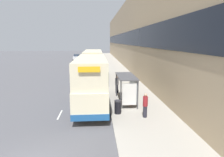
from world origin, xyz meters
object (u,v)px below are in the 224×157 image
car_0 (77,57)px  pedestrian_1 (145,105)px  double_decker_bus_near (92,80)px  car_1 (97,54)px  car_2 (92,63)px  bus_shelter (128,84)px  double_decker_bus_ahead (93,64)px  pedestrian_at_shelter (117,84)px  litter_bin (118,107)px  car_3 (95,60)px

car_0 → pedestrian_1: size_ratio=2.21×
double_decker_bus_near → car_1: bearing=89.4°
car_2 → pedestrian_1: pedestrian_1 is taller
pedestrian_1 → bus_shelter: bearing=101.5°
double_decker_bus_ahead → pedestrian_at_shelter: size_ratio=5.59×
car_2 → litter_bin: size_ratio=3.93×
double_decker_bus_near → car_2: double_decker_bus_near is taller
car_0 → car_3: (5.78, -10.86, -0.04)m
bus_shelter → pedestrian_at_shelter: (-0.68, 3.73, -0.78)m
pedestrian_at_shelter → car_0: bearing=101.7°
car_1 → double_decker_bus_ahead: bearing=-90.9°
car_3 → pedestrian_1: (3.96, -36.84, 0.24)m
double_decker_bus_ahead → car_0: size_ratio=2.58×
car_3 → pedestrian_at_shelter: (2.58, -29.60, 0.26)m
double_decker_bus_near → car_2: bearing=91.4°
car_3 → litter_bin: 35.97m
double_decker_bus_ahead → car_1: (0.71, 45.87, -1.40)m
bus_shelter → litter_bin: (-1.22, -2.58, -1.21)m
car_0 → pedestrian_1: bearing=101.6°
car_2 → bus_shelter: bearing=-81.5°
car_3 → car_2: bearing=-96.0°
pedestrian_at_shelter → double_decker_bus_ahead: bearing=107.6°
car_3 → litter_bin: (2.03, -35.91, -0.16)m
car_1 → pedestrian_1: pedestrian_1 is taller
double_decker_bus_near → car_2: size_ratio=2.44×
pedestrian_at_shelter → pedestrian_1: pedestrian_at_shelter is taller
double_decker_bus_ahead → car_3: bearing=89.7°
double_decker_bus_ahead → car_1: bearing=89.1°
double_decker_bus_near → pedestrian_at_shelter: (2.62, 3.54, -1.19)m
car_0 → car_2: car_2 is taller
double_decker_bus_ahead → pedestrian_1: bearing=-75.5°
bus_shelter → car_1: bus_shelter is taller
pedestrian_at_shelter → litter_bin: size_ratio=1.78×
car_1 → pedestrian_at_shelter: 54.40m
double_decker_bus_ahead → car_0: double_decker_bus_ahead is taller
car_0 → pedestrian_at_shelter: size_ratio=2.17×
double_decker_bus_ahead → car_2: (-0.59, 14.34, -1.39)m
double_decker_bus_near → pedestrian_1: size_ratio=5.51×
double_decker_bus_ahead → car_2: size_ratio=2.53×
bus_shelter → double_decker_bus_near: size_ratio=0.42×
car_2 → litter_bin: car_2 is taller
pedestrian_1 → litter_bin: pedestrian_1 is taller
double_decker_bus_near → pedestrian_at_shelter: 4.56m
pedestrian_1 → litter_bin: bearing=154.3°
bus_shelter → car_1: bearing=92.6°
pedestrian_at_shelter → litter_bin: 6.35m
double_decker_bus_ahead → car_2: bearing=92.4°
pedestrian_at_shelter → pedestrian_1: size_ratio=1.02×
car_2 → pedestrian_at_shelter: (3.28, -22.83, 0.20)m
pedestrian_1 → litter_bin: (-1.93, 0.93, -0.40)m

